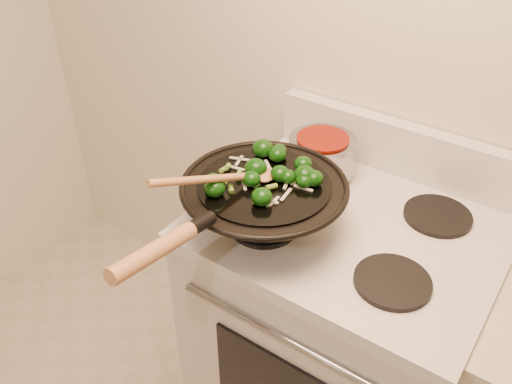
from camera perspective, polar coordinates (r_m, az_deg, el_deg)
The scene contains 5 objects.
stove at distance 1.78m, azimuth 8.53°, elevation -14.45°, with size 0.78×0.67×1.08m.
wok at distance 1.37m, azimuth 0.72°, elevation -1.11°, with size 0.42×0.70×0.21m.
stirfry at distance 1.35m, azimuth 1.44°, elevation 2.15°, with size 0.27×0.28×0.05m.
wooden_spoon at distance 1.30m, azimuth -2.61°, elevation 1.58°, with size 0.15×0.33×0.11m.
saucepan at distance 1.59m, azimuth 6.87°, elevation 3.89°, with size 0.20×0.31×0.11m.
Camera 1 is at (0.29, 0.11, 1.83)m, focal length 38.00 mm.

